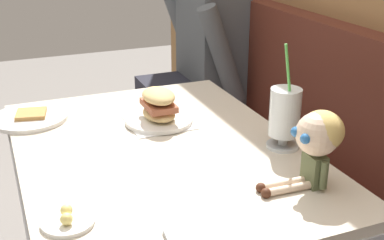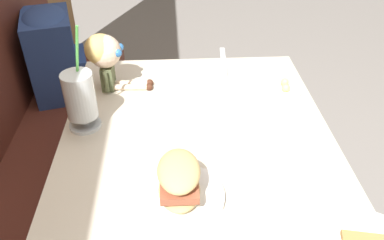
% 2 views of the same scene
% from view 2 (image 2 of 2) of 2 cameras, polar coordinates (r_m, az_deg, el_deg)
% --- Properties ---
extents(diner_table, '(1.11, 0.81, 0.74)m').
position_cam_2_polar(diner_table, '(1.26, 0.88, -10.97)').
color(diner_table, beige).
rests_on(diner_table, ground).
extents(milkshake_glass, '(0.10, 0.10, 0.32)m').
position_cam_2_polar(milkshake_glass, '(1.19, -15.77, 3.09)').
color(milkshake_glass, silver).
rests_on(milkshake_glass, diner_table).
extents(sandwich_plate, '(0.22, 0.22, 0.12)m').
position_cam_2_polar(sandwich_plate, '(0.95, -1.85, -9.38)').
color(sandwich_plate, white).
rests_on(sandwich_plate, diner_table).
extents(butter_saucer, '(0.12, 0.12, 0.04)m').
position_cam_2_polar(butter_saucer, '(1.40, 13.14, 4.40)').
color(butter_saucer, white).
rests_on(butter_saucer, diner_table).
extents(butter_knife, '(0.24, 0.04, 0.01)m').
position_cam_2_polar(butter_knife, '(1.53, 4.63, 7.85)').
color(butter_knife, silver).
rests_on(butter_knife, diner_table).
extents(seated_doll, '(0.12, 0.22, 0.20)m').
position_cam_2_polar(seated_doll, '(1.36, -12.41, 9.20)').
color(seated_doll, '#5B6642').
rests_on(seated_doll, diner_table).
extents(backpack, '(0.34, 0.30, 0.41)m').
position_cam_2_polar(backpack, '(1.93, -19.27, 9.24)').
color(backpack, navy).
rests_on(backpack, booth_bench).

